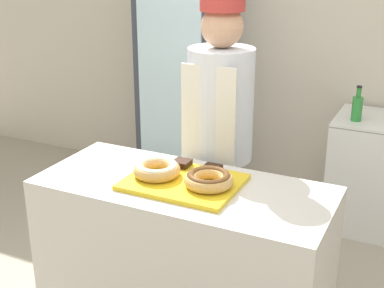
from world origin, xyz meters
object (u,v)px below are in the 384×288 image
baker_person (219,144)px  donut_light_glaze (157,169)px  donut_chocolate_glaze (209,179)px  serving_tray (183,182)px  brownie_back_right (212,169)px  bottle_green_b_b (357,107)px  brownie_back_left (182,163)px  beverage_fridge (186,84)px

baker_person → donut_light_glaze: bearing=-100.1°
baker_person → donut_chocolate_glaze: bearing=-72.0°
serving_tray → donut_light_glaze: bearing=-175.3°
donut_light_glaze → brownie_back_right: size_ratio=2.73×
bottle_green_b_b → brownie_back_left: bearing=-113.4°
donut_chocolate_glaze → bottle_green_b_b: bearing=75.9°
beverage_fridge → baker_person: bearing=-55.8°
brownie_back_right → bottle_green_b_b: bottle_green_b_b is taller
donut_chocolate_glaze → bottle_green_b_b: bottle_green_b_b is taller
serving_tray → brownie_back_right: bearing=60.7°
donut_light_glaze → baker_person: (0.10, 0.57, -0.04)m
brownie_back_left → brownie_back_right: same height
brownie_back_right → baker_person: size_ratio=0.05×
brownie_back_left → baker_person: bearing=83.6°
brownie_back_left → beverage_fridge: (-0.78, 1.61, -0.02)m
serving_tray → donut_chocolate_glaze: (0.14, -0.01, 0.05)m
baker_person → brownie_back_left: bearing=-96.4°
donut_chocolate_glaze → donut_light_glaze: bearing=180.0°
donut_light_glaze → brownie_back_left: (0.06, 0.17, -0.02)m
serving_tray → donut_light_glaze: (-0.14, -0.01, 0.05)m
donut_chocolate_glaze → baker_person: (-0.18, 0.57, -0.04)m
serving_tray → brownie_back_left: 0.18m
donut_chocolate_glaze → baker_person: 0.60m
donut_chocolate_glaze → brownie_back_right: 0.18m
serving_tray → beverage_fridge: (-0.87, 1.77, 0.01)m
brownie_back_left → bottle_green_b_b: 1.63m
donut_chocolate_glaze → brownie_back_left: bearing=144.0°
donut_chocolate_glaze → brownie_back_right: donut_chocolate_glaze is taller
beverage_fridge → brownie_back_right: bearing=-59.4°
serving_tray → brownie_back_right: brownie_back_right is taller
serving_tray → donut_chocolate_glaze: 0.15m
brownie_back_right → baker_person: 0.42m
brownie_back_right → donut_chocolate_glaze: bearing=-71.5°
brownie_back_right → donut_light_glaze: bearing=-144.0°
donut_chocolate_glaze → baker_person: baker_person is taller
beverage_fridge → donut_chocolate_glaze: bearing=-60.4°
brownie_back_left → beverage_fridge: bearing=115.8°
donut_light_glaze → bottle_green_b_b: (0.70, 1.66, -0.03)m
serving_tray → brownie_back_left: size_ratio=6.36×
brownie_back_left → beverage_fridge: beverage_fridge is taller
baker_person → bottle_green_b_b: (0.60, 1.09, 0.01)m
brownie_back_left → bottle_green_b_b: bearing=66.6°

